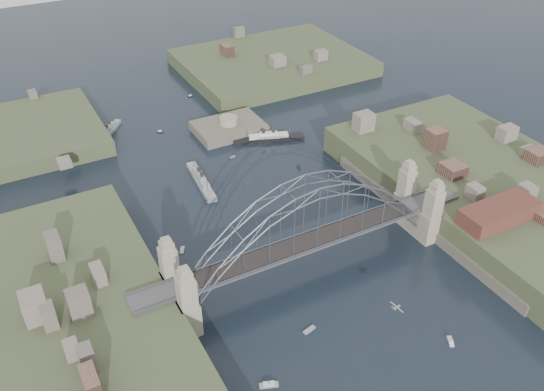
% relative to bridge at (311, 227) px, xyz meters
% --- Properties ---
extents(ground, '(500.00, 500.00, 0.00)m').
position_rel_bridge_xyz_m(ground, '(0.00, 0.00, -12.32)').
color(ground, black).
rests_on(ground, ground).
extents(bridge, '(84.00, 13.80, 24.60)m').
position_rel_bridge_xyz_m(bridge, '(0.00, 0.00, 0.00)').
color(bridge, '#49494C').
rests_on(bridge, ground).
extents(shore_west, '(50.50, 90.00, 12.00)m').
position_rel_bridge_xyz_m(shore_west, '(-57.32, 0.00, -10.35)').
color(shore_west, '#3D472A').
rests_on(shore_west, ground).
extents(shore_east, '(50.50, 90.00, 12.00)m').
position_rel_bridge_xyz_m(shore_east, '(57.32, 0.00, -10.35)').
color(shore_east, '#3D472A').
rests_on(shore_east, ground).
extents(headland_nw, '(60.00, 45.00, 9.00)m').
position_rel_bridge_xyz_m(headland_nw, '(-55.00, 95.00, -11.82)').
color(headland_nw, '#3D472A').
rests_on(headland_nw, ground).
extents(headland_ne, '(70.00, 55.00, 9.50)m').
position_rel_bridge_xyz_m(headland_ne, '(50.00, 110.00, -11.57)').
color(headland_ne, '#3D472A').
rests_on(headland_ne, ground).
extents(fort_island, '(22.00, 16.00, 9.40)m').
position_rel_bridge_xyz_m(fort_island, '(12.00, 70.00, -12.66)').
color(fort_island, '#575043').
rests_on(fort_island, ground).
extents(wharf_shed, '(20.00, 8.00, 4.00)m').
position_rel_bridge_xyz_m(wharf_shed, '(44.00, -14.00, -2.32)').
color(wharf_shed, '#592D26').
rests_on(wharf_shed, shore_east).
extents(finger_pier, '(4.00, 22.00, 1.40)m').
position_rel_bridge_xyz_m(finger_pier, '(39.00, -28.00, -11.62)').
color(finger_pier, '#49494C').
rests_on(finger_pier, ground).
extents(naval_cruiser_near, '(4.66, 20.85, 6.21)m').
position_rel_bridge_xyz_m(naval_cruiser_near, '(-8.07, 45.69, -11.36)').
color(naval_cruiser_near, '#92989A').
rests_on(naval_cruiser_near, ground).
extents(naval_cruiser_far, '(11.03, 13.73, 5.25)m').
position_rel_bridge_xyz_m(naval_cruiser_far, '(-22.98, 87.84, -11.51)').
color(naval_cruiser_far, '#92989A').
rests_on(naval_cruiser_far, ground).
extents(ocean_liner, '(22.73, 10.61, 5.65)m').
position_rel_bridge_xyz_m(ocean_liner, '(20.70, 58.52, -11.45)').
color(ocean_liner, black).
rests_on(ocean_liner, ground).
extents(aeroplane, '(1.88, 3.50, 0.51)m').
position_rel_bridge_xyz_m(aeroplane, '(4.54, -25.27, -4.47)').
color(aeroplane, '#9EA1A5').
extents(small_boat_a, '(1.96, 2.60, 1.43)m').
position_rel_bridge_xyz_m(small_boat_a, '(-23.66, 20.39, -12.04)').
color(small_boat_a, silver).
rests_on(small_boat_a, ground).
extents(small_boat_b, '(0.80, 1.92, 0.45)m').
position_rel_bridge_xyz_m(small_boat_b, '(11.68, 29.16, -12.17)').
color(small_boat_b, silver).
rests_on(small_boat_b, ground).
extents(small_boat_c, '(3.08, 1.63, 0.45)m').
position_rel_bridge_xyz_m(small_boat_c, '(-9.79, -16.26, -12.17)').
color(small_boat_c, silver).
rests_on(small_boat_c, ground).
extents(small_boat_d, '(1.45, 2.27, 0.45)m').
position_rel_bridge_xyz_m(small_boat_d, '(20.83, 39.50, -12.17)').
color(small_boat_d, silver).
rests_on(small_boat_d, ground).
extents(small_boat_e, '(3.32, 2.09, 0.45)m').
position_rel_bridge_xyz_m(small_boat_e, '(-34.64, 50.14, -12.17)').
color(small_boat_e, silver).
rests_on(small_boat_e, ground).
extents(small_boat_f, '(1.88, 0.98, 0.45)m').
position_rel_bridge_xyz_m(small_boat_f, '(6.00, 54.46, -12.17)').
color(small_boat_f, silver).
rests_on(small_boat_f, ground).
extents(small_boat_g, '(2.04, 2.83, 1.43)m').
position_rel_bridge_xyz_m(small_boat_g, '(13.84, -32.53, -12.04)').
color(small_boat_g, silver).
rests_on(small_boat_g, ground).
extents(small_boat_h, '(2.06, 1.54, 1.43)m').
position_rel_bridge_xyz_m(small_boat_h, '(-8.26, 80.43, -12.03)').
color(small_boat_h, silver).
rests_on(small_boat_h, ground).
extents(small_boat_i, '(2.50, 1.06, 2.38)m').
position_rel_bridge_xyz_m(small_boat_i, '(35.53, 15.65, -11.47)').
color(small_boat_i, silver).
rests_on(small_boat_i, ground).
extents(small_boat_j, '(3.83, 2.39, 1.43)m').
position_rel_bridge_xyz_m(small_boat_j, '(-23.60, -24.24, -12.04)').
color(small_boat_j, silver).
rests_on(small_boat_j, ground).
extents(small_boat_k, '(2.09, 1.34, 1.43)m').
position_rel_bridge_xyz_m(small_boat_k, '(10.86, 101.41, -12.03)').
color(small_boat_k, silver).
rests_on(small_boat_k, ground).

